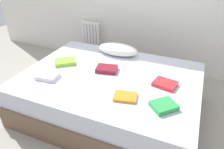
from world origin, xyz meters
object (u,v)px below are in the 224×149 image
textbook_white (47,76)px  textbook_red (165,84)px  textbook_green (164,106)px  bed (110,93)px  textbook_lime (65,62)px  textbook_maroon (107,69)px  radiator (91,38)px  textbook_orange (125,97)px  pillow (118,49)px

textbook_white → textbook_red: bearing=9.0°
textbook_white → textbook_green: bearing=-7.9°
textbook_green → textbook_white: 1.29m
bed → textbook_lime: textbook_lime is taller
textbook_maroon → textbook_lime: size_ratio=0.97×
textbook_green → textbook_maroon: (-0.75, 0.42, 0.00)m
bed → radiator: bearing=126.7°
textbook_green → textbook_orange: 0.37m
textbook_maroon → textbook_white: textbook_maroon is taller
textbook_lime → textbook_white: bearing=-126.0°
bed → textbook_green: bearing=-27.2°
bed → textbook_maroon: textbook_maroon is taller
textbook_green → textbook_maroon: bearing=105.3°
textbook_orange → textbook_maroon: (-0.38, 0.41, 0.01)m
textbook_green → textbook_orange: textbook_green is taller
bed → pillow: pillow is taller
radiator → textbook_maroon: 1.40m
pillow → textbook_green: size_ratio=2.57×
radiator → pillow: bearing=-40.3°
textbook_red → textbook_white: size_ratio=0.99×
textbook_maroon → textbook_white: 0.67m
textbook_lime → bed: bearing=-42.8°
radiator → textbook_lime: 1.19m
textbook_green → textbook_orange: (-0.37, 0.01, -0.01)m
pillow → textbook_orange: bearing=-64.2°
textbook_red → pillow: bearing=156.1°
textbook_orange → bed: bearing=119.8°
pillow → textbook_green: pillow is taller
bed → textbook_red: textbook_red is taller
radiator → textbook_green: bearing=-44.6°
textbook_orange → textbook_maroon: bearing=120.5°
bed → textbook_green: size_ratio=9.32×
pillow → textbook_maroon: size_ratio=2.27×
textbook_white → textbook_lime: size_ratio=0.93×
pillow → textbook_white: size_ratio=2.38×
pillow → textbook_orange: (0.43, -0.89, -0.06)m
textbook_green → pillow: bearing=86.4°
radiator → bed: bearing=-53.3°
bed → textbook_green: 0.80m
textbook_orange → textbook_lime: textbook_lime is taller
bed → textbook_red: 0.67m
textbook_orange → pillow: bearing=103.9°
textbook_orange → textbook_maroon: textbook_maroon is taller
radiator → textbook_lime: size_ratio=2.23×
pillow → textbook_lime: bearing=-135.4°
pillow → textbook_maroon: (0.05, -0.47, -0.05)m
bed → textbook_maroon: size_ratio=8.25×
radiator → textbook_red: radiator is taller
textbook_red → textbook_green: size_ratio=1.07×
pillow → textbook_maroon: pillow is taller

